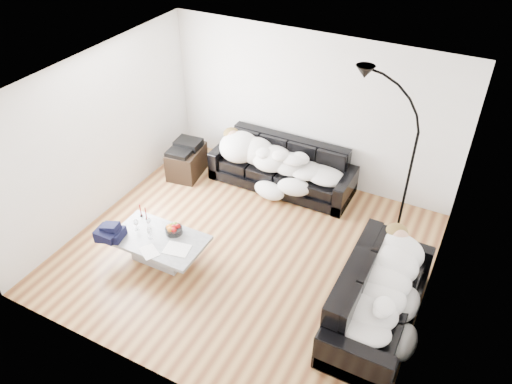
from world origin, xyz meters
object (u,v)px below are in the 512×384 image
at_px(wine_glass_a, 149,223).
at_px(coffee_table, 160,248).
at_px(fruit_bowl, 174,229).
at_px(av_cabinet, 187,162).
at_px(candle_left, 141,211).
at_px(floor_lamp, 408,179).
at_px(sofa_right, 379,296).
at_px(sleeper_back, 281,156).
at_px(shoes, 364,303).
at_px(stereo, 185,146).
at_px(wine_glass_b, 136,225).
at_px(wine_glass_c, 150,233).
at_px(candle_right, 146,214).
at_px(sofa_back, 282,166).
at_px(sleeper_right, 382,283).

bearing_deg(wine_glass_a, coffee_table, -27.35).
distance_m(fruit_bowl, av_cabinet, 2.08).
relative_size(candle_left, floor_lamp, 0.09).
xyz_separation_m(sofa_right, sleeper_back, (-2.29, 2.04, 0.20)).
xyz_separation_m(sleeper_back, wine_glass_a, (-1.02, -2.27, -0.16)).
xyz_separation_m(fruit_bowl, shoes, (2.74, 0.29, -0.42)).
height_order(shoes, stereo, stereo).
distance_m(wine_glass_b, wine_glass_c, 0.29).
relative_size(sleeper_back, shoes, 5.08).
distance_m(wine_glass_a, candle_right, 0.19).
relative_size(candle_left, stereo, 0.49).
xyz_separation_m(sleeper_back, av_cabinet, (-1.65, -0.39, -0.37)).
height_order(sofa_right, coffee_table, sofa_right).
distance_m(sofa_back, wine_glass_c, 2.64).
bearing_deg(stereo, candle_right, -80.34).
distance_m(fruit_bowl, candle_left, 0.65).
bearing_deg(sleeper_right, coffee_table, 96.67).
xyz_separation_m(sofa_right, wine_glass_b, (-3.45, -0.34, 0.05)).
height_order(candle_left, shoes, candle_left).
distance_m(sofa_back, sofa_right, 3.10).
distance_m(wine_glass_a, floor_lamp, 3.69).
bearing_deg(av_cabinet, candle_left, -87.26).
height_order(wine_glass_b, stereo, stereo).
bearing_deg(wine_glass_c, wine_glass_b, 168.07).
bearing_deg(sofa_back, av_cabinet, -165.03).
xyz_separation_m(av_cabinet, floor_lamp, (3.79, -0.11, 0.91)).
xyz_separation_m(wine_glass_b, wine_glass_c, (0.28, -0.06, 0.00)).
distance_m(coffee_table, floor_lamp, 3.60).
distance_m(wine_glass_a, av_cabinet, 1.99).
bearing_deg(shoes, floor_lamp, 113.95).
bearing_deg(shoes, candle_left, -150.99).
height_order(sofa_right, fruit_bowl, sofa_right).
bearing_deg(sofa_back, floor_lamp, -14.56).
xyz_separation_m(coffee_table, wine_glass_a, (-0.26, 0.13, 0.27)).
height_order(stereo, floor_lamp, floor_lamp).
xyz_separation_m(sleeper_right, candle_right, (-3.46, -0.10, -0.14)).
distance_m(sofa_right, av_cabinet, 4.28).
distance_m(coffee_table, candle_left, 0.66).
bearing_deg(coffee_table, sofa_back, 72.57).
bearing_deg(shoes, stereo, -176.49).
height_order(wine_glass_b, shoes, wine_glass_b).
distance_m(candle_left, av_cabinet, 1.78).
distance_m(wine_glass_a, shoes, 3.17).
xyz_separation_m(sleeper_right, floor_lamp, (-0.16, 1.53, 0.52)).
distance_m(sleeper_right, shoes, 0.64).
xyz_separation_m(candle_right, shoes, (3.27, 0.24, -0.45)).
bearing_deg(candle_left, floor_lamp, 25.18).
relative_size(coffee_table, shoes, 3.25).
relative_size(wine_glass_a, wine_glass_b, 0.91).
xyz_separation_m(wine_glass_b, av_cabinet, (-0.50, 1.99, -0.22)).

